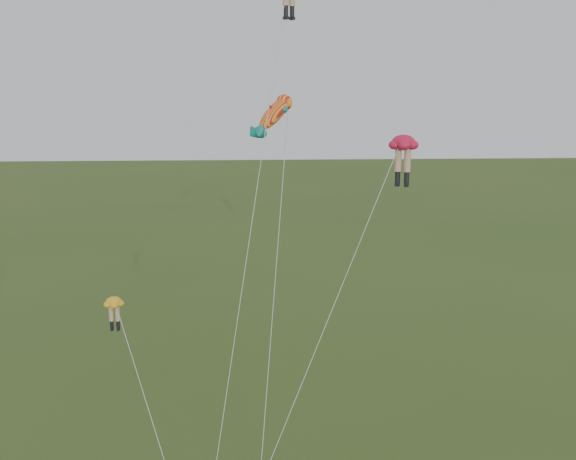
{
  "coord_description": "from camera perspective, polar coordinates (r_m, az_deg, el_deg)",
  "views": [
    {
      "loc": [
        0.52,
        -26.3,
        17.77
      ],
      "look_at": [
        2.47,
        6.0,
        10.88
      ],
      "focal_mm": 40.0,
      "sensor_mm": 36.0,
      "label": 1
    }
  ],
  "objects": [
    {
      "name": "fish_kite",
      "position": [
        32.99,
        -1.16,
        10.19
      ],
      "size": [
        2.56,
        10.08,
        17.98
      ],
      "rotation": [
        0.58,
        0.0,
        -0.71
      ],
      "color": "#FEA220",
      "rests_on": "ground"
    },
    {
      "name": "legs_kite_red_mid",
      "position": [
        32.56,
        10.05,
        6.97
      ],
      "size": [
        8.91,
        8.11,
        15.79
      ],
      "rotation": [
        0.0,
        0.0,
        -0.48
      ],
      "color": "red",
      "rests_on": "ground"
    },
    {
      "name": "legs_kite_yellow",
      "position": [
        29.78,
        -14.95,
        -7.29
      ],
      "size": [
        3.98,
        5.14,
        8.9
      ],
      "rotation": [
        0.0,
        0.0,
        -0.02
      ],
      "color": "yellow",
      "rests_on": "ground"
    }
  ]
}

